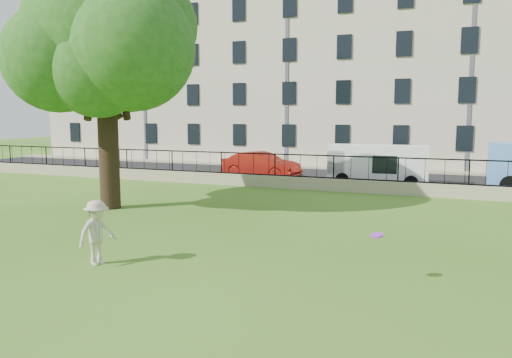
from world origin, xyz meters
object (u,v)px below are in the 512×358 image
at_px(frisbee, 377,235).
at_px(red_sedan, 261,165).
at_px(white_van, 378,166).
at_px(tree, 103,37).
at_px(man, 97,233).

distance_m(frisbee, red_sedan, 18.55).
height_order(frisbee, white_van, white_van).
relative_size(tree, white_van, 1.99).
relative_size(man, red_sedan, 0.35).
relative_size(tree, man, 6.22).
height_order(tree, red_sedan, tree).
bearing_deg(frisbee, man, -169.57).
distance_m(tree, frisbee, 13.46).
bearing_deg(red_sedan, tree, 176.76).
bearing_deg(man, tree, 51.01).
bearing_deg(tree, man, -53.37).
xyz_separation_m(tree, white_van, (8.87, 10.42, -5.53)).
bearing_deg(man, red_sedan, 22.87).
bearing_deg(man, white_van, 0.29).
bearing_deg(white_van, man, -106.78).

